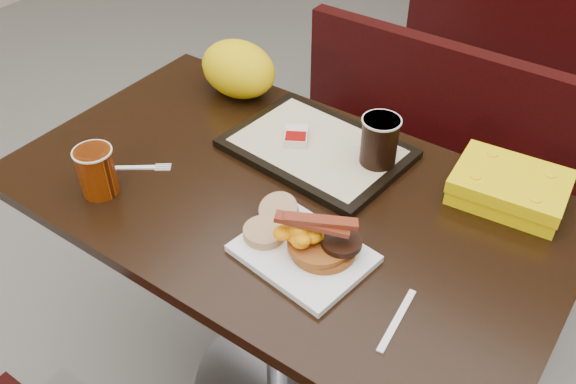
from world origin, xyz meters
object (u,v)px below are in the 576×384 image
Objects in this scene: hashbrown_sleeve_left at (296,136)px; paper_bag at (238,69)px; coffee_cup_far at (379,141)px; pancake_stack at (323,246)px; bench_far_s at (530,36)px; knife at (397,320)px; clamshell at (509,187)px; bench_near_n at (408,171)px; coffee_cup_near at (97,172)px; platter at (303,254)px; fork at (135,168)px; table_near at (284,305)px; tray at (317,149)px.

hashbrown_sleeve_left is 0.34× the size of paper_bag.
pancake_stack is at bearing -80.51° from coffee_cup_far.
hashbrown_sleeve_left is 0.65× the size of coffee_cup_far.
knife reaches higher than bench_far_s.
paper_bag is (-0.73, 0.01, 0.04)m from clamshell.
knife is 0.66× the size of clamshell.
bench_near_n is at bearing -162.78° from knife.
coffee_cup_near is 0.87m from clamshell.
bench_far_s is at bearing 102.12° from platter.
fork and knife have the same top height.
paper_bag reaches higher than pancake_stack.
table_near is 1.20× the size of bench_far_s.
paper_bag reaches higher than knife.
platter reaches higher than knife.
fork is 0.55m from coffee_cup_far.
bench_far_s is 4.38× the size of clamshell.
tray is (-0.38, 0.33, 0.01)m from knife.
pancake_stack is 0.83× the size of knife.
platter is at bearing -37.87° from fork.
tray is at bearing -92.26° from bench_near_n.
clamshell is at bearing 64.65° from platter.
paper_bag is at bearing -127.36° from knife.
bench_far_s is 6.60× the size of knife.
paper_bag is at bearing 174.07° from clamshell.
hashbrown_sleeve_left is at bearing -92.43° from bench_far_s.
paper_bag reaches higher than hashbrown_sleeve_left.
bench_far_s is at bearing 78.55° from paper_bag.
knife is at bearing -24.76° from table_near.
tray reaches higher than table_near.
fork is (-0.49, -0.01, -0.03)m from pancake_stack.
bench_far_s is at bearing 98.44° from clamshell.
platter is at bearing -128.69° from clamshell.
platter is at bearing -85.99° from bench_far_s.
clamshell is at bearing 33.62° from coffee_cup_near.
table_near is 3.01× the size of tray.
tray reaches higher than bench_near_n.
tray is 3.59× the size of coffee_cup_far.
table_near is at bearing 34.72° from coffee_cup_near.
coffee_cup_far is (0.12, -1.71, 0.46)m from bench_far_s.
tray is 0.16m from coffee_cup_far.
knife is at bearing -67.39° from bench_near_n.
coffee_cup_near is at bearing -151.61° from clamshell.
pancake_stack is at bearing -111.86° from knife.
table_near is 1.90m from bench_far_s.
clamshell is at bearing -76.33° from bench_far_s.
platter reaches higher than bench_far_s.
bench_near_n is 9.01× the size of coffee_cup_far.
coffee_cup_far is at bearing -151.67° from knife.
table_near is at bearing -120.14° from knife.
table_near is 0.45m from pancake_stack.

